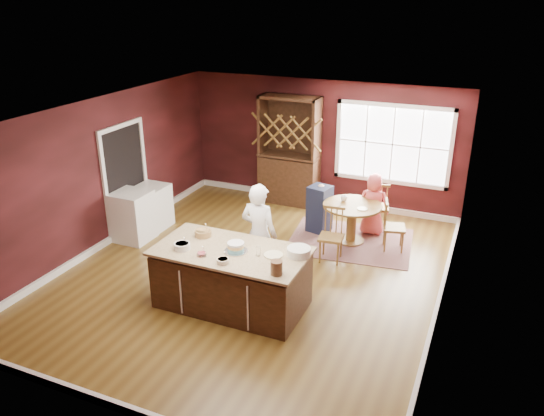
{
  "coord_description": "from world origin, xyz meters",
  "views": [
    {
      "loc": [
        3.36,
        -7.07,
        4.4
      ],
      "look_at": [
        0.16,
        0.39,
        1.05
      ],
      "focal_mm": 35.0,
      "sensor_mm": 36.0,
      "label": 1
    }
  ],
  "objects": [
    {
      "name": "chair_east",
      "position": [
        1.96,
        1.78,
        0.48
      ],
      "size": [
        0.47,
        0.48,
        0.96
      ],
      "primitive_type": null,
      "rotation": [
        0.0,
        0.0,
        1.82
      ],
      "color": "#935931",
      "rests_on": "ground"
    },
    {
      "name": "baker",
      "position": [
        0.21,
        -0.24,
        0.85
      ],
      "size": [
        0.65,
        0.46,
        1.69
      ],
      "primitive_type": "imported",
      "rotation": [
        0.0,
        0.0,
        3.06
      ],
      "color": "white",
      "rests_on": "ground"
    },
    {
      "name": "dinner_plate",
      "position": [
        0.75,
        -0.93,
        0.93
      ],
      "size": [
        0.27,
        0.27,
        0.02
      ],
      "primitive_type": "cylinder",
      "color": "beige",
      "rests_on": "kitchen_island"
    },
    {
      "name": "doorway",
      "position": [
        -2.97,
        0.6,
        1.02
      ],
      "size": [
        0.08,
        1.26,
        2.13
      ],
      "primitive_type": null,
      "color": "white",
      "rests_on": "room_shell"
    },
    {
      "name": "dining_table",
      "position": [
        1.17,
        1.79,
        0.53
      ],
      "size": [
        1.08,
        1.08,
        0.75
      ],
      "color": "#975F2A",
      "rests_on": "ground"
    },
    {
      "name": "drinking_glass",
      "position": [
        0.55,
        -1.02,
        0.99
      ],
      "size": [
        0.07,
        0.07,
        0.14
      ],
      "primitive_type": "cylinder",
      "color": "white",
      "rests_on": "kitchen_island"
    },
    {
      "name": "layer_cake",
      "position": [
        0.2,
        -1.03,
        0.99
      ],
      "size": [
        0.34,
        0.34,
        0.14
      ],
      "primitive_type": null,
      "color": "silver",
      "rests_on": "kitchen_island"
    },
    {
      "name": "bowl_pink",
      "position": [
        -0.18,
        -1.34,
        0.95
      ],
      "size": [
        0.14,
        0.14,
        0.05
      ],
      "primitive_type": "cylinder",
      "color": "silver",
      "rests_on": "kitchen_island"
    },
    {
      "name": "rug",
      "position": [
        1.17,
        1.79,
        0.01
      ],
      "size": [
        2.42,
        1.97,
        0.01
      ],
      "primitive_type": "cube",
      "rotation": [
        0.0,
        0.0,
        0.11
      ],
      "color": "brown",
      "rests_on": "ground"
    },
    {
      "name": "kitchen_island",
      "position": [
        0.11,
        -1.02,
        0.44
      ],
      "size": [
        2.23,
        1.17,
        0.92
      ],
      "color": "black",
      "rests_on": "ground"
    },
    {
      "name": "dryer",
      "position": [
        -2.64,
        0.92,
        0.43
      ],
      "size": [
        0.59,
        0.58,
        0.86
      ],
      "primitive_type": "cube",
      "color": "white",
      "rests_on": "ground"
    },
    {
      "name": "window",
      "position": [
        1.5,
        3.47,
        1.5
      ],
      "size": [
        2.36,
        0.1,
        1.66
      ],
      "primitive_type": null,
      "color": "white",
      "rests_on": "room_shell"
    },
    {
      "name": "chair_south",
      "position": [
        1.04,
        0.93,
        0.49
      ],
      "size": [
        0.44,
        0.43,
        0.97
      ],
      "primitive_type": null,
      "rotation": [
        0.0,
        0.0,
        0.1
      ],
      "color": "brown",
      "rests_on": "ground"
    },
    {
      "name": "room_shell",
      "position": [
        0.0,
        0.0,
        1.35
      ],
      "size": [
        7.0,
        7.0,
        7.0
      ],
      "color": "brown",
      "rests_on": "ground"
    },
    {
      "name": "high_chair",
      "position": [
        0.46,
        2.02,
        0.48
      ],
      "size": [
        0.47,
        0.47,
        0.97
      ],
      "primitive_type": null,
      "rotation": [
        0.0,
        0.0,
        -0.23
      ],
      "color": "black",
      "rests_on": "ground"
    },
    {
      "name": "bowl_yellow",
      "position": [
        -0.49,
        -0.76,
        0.97
      ],
      "size": [
        0.26,
        0.26,
        0.1
      ],
      "primitive_type": "cylinder",
      "color": "#AA8152",
      "rests_on": "kitchen_island"
    },
    {
      "name": "bowl_blue",
      "position": [
        -0.55,
        -1.26,
        0.97
      ],
      "size": [
        0.24,
        0.24,
        0.09
      ],
      "primitive_type": "cylinder",
      "color": "silver",
      "rests_on": "kitchen_island"
    },
    {
      "name": "chair_north",
      "position": [
        1.47,
        2.57,
        0.51
      ],
      "size": [
        0.51,
        0.49,
        1.02
      ],
      "primitive_type": null,
      "rotation": [
        0.0,
        0.0,
        3.37
      ],
      "color": "#95622C",
      "rests_on": "ground"
    },
    {
      "name": "hutch",
      "position": [
        -0.65,
        3.22,
        1.18
      ],
      "size": [
        1.29,
        0.54,
        2.36
      ],
      "primitive_type": "cube",
      "color": "black",
      "rests_on": "ground"
    },
    {
      "name": "toddler",
      "position": [
        0.42,
        2.14,
        0.81
      ],
      "size": [
        0.18,
        0.14,
        0.26
      ],
      "primitive_type": null,
      "color": "#8CA5BF",
      "rests_on": "high_chair"
    },
    {
      "name": "white_tub",
      "position": [
        1.07,
        -0.79,
        0.98
      ],
      "size": [
        0.34,
        0.34,
        0.12
      ],
      "primitive_type": "cylinder",
      "color": "silver",
      "rests_on": "kitchen_island"
    },
    {
      "name": "toy_figurine",
      "position": [
        0.85,
        -1.23,
        0.96
      ],
      "size": [
        0.05,
        0.05,
        0.08
      ],
      "primitive_type": null,
      "color": "yellow",
      "rests_on": "kitchen_island"
    },
    {
      "name": "washer",
      "position": [
        -2.64,
        0.28,
        0.47
      ],
      "size": [
        0.65,
        0.63,
        0.94
      ],
      "primitive_type": "cube",
      "color": "white",
      "rests_on": "ground"
    },
    {
      "name": "table_cup",
      "position": [
        0.96,
        1.91,
        0.8
      ],
      "size": [
        0.14,
        0.14,
        0.1
      ],
      "primitive_type": "imported",
      "rotation": [
        0.0,
        0.0,
        0.19
      ],
      "color": "white",
      "rests_on": "dining_table"
    },
    {
      "name": "table_plate",
      "position": [
        1.38,
        1.65,
        0.76
      ],
      "size": [
        0.19,
        0.19,
        0.01
      ],
      "primitive_type": "cylinder",
      "color": "beige",
      "rests_on": "dining_table"
    },
    {
      "name": "stoneware_crock",
      "position": [
        0.99,
        -1.4,
        1.02
      ],
      "size": [
        0.16,
        0.16,
        0.19
      ],
      "primitive_type": "cylinder",
      "color": "brown",
      "rests_on": "kitchen_island"
    },
    {
      "name": "seated_woman",
      "position": [
        1.44,
        2.32,
        0.61
      ],
      "size": [
        0.65,
        0.48,
        1.21
      ],
      "primitive_type": "imported",
      "rotation": [
        0.0,
        0.0,
        3.32
      ],
      "color": "#E5585B",
      "rests_on": "ground"
    },
    {
      "name": "bowl_olive",
      "position": [
        0.2,
        -1.41,
        0.95
      ],
      "size": [
        0.18,
        0.18,
        0.07
      ],
      "primitive_type": "cylinder",
      "color": "beige",
      "rests_on": "kitchen_island"
    }
  ]
}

